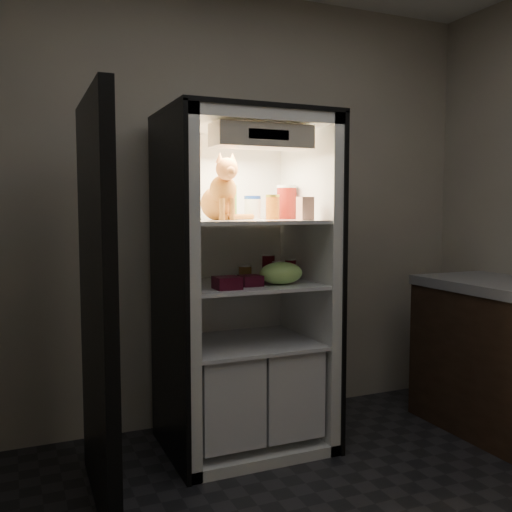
# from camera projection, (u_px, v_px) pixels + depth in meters

# --- Properties ---
(room_shell) EXTENTS (3.60, 3.60, 3.60)m
(room_shell) POSITION_uv_depth(u_px,v_px,m) (397.00, 129.00, 1.90)
(room_shell) COLOR white
(room_shell) RESTS_ON floor
(refrigerator) EXTENTS (0.90, 0.72, 1.88)m
(refrigerator) POSITION_uv_depth(u_px,v_px,m) (242.00, 307.00, 3.24)
(refrigerator) COLOR white
(refrigerator) RESTS_ON floor
(fridge_door) EXTENTS (0.07, 0.87, 1.85)m
(fridge_door) POSITION_uv_depth(u_px,v_px,m) (97.00, 306.00, 2.56)
(fridge_door) COLOR black
(fridge_door) RESTS_ON floor
(tabby_cat) EXTENTS (0.30, 0.34, 0.36)m
(tabby_cat) POSITION_uv_depth(u_px,v_px,m) (221.00, 195.00, 3.11)
(tabby_cat) COLOR #B56A17
(tabby_cat) RESTS_ON refrigerator
(parmesan_shaker) EXTENTS (0.07, 0.07, 0.19)m
(parmesan_shaker) POSITION_uv_depth(u_px,v_px,m) (230.00, 202.00, 3.18)
(parmesan_shaker) COLOR green
(parmesan_shaker) RESTS_ON refrigerator
(mayo_tub) EXTENTS (0.10, 0.10, 0.13)m
(mayo_tub) POSITION_uv_depth(u_px,v_px,m) (252.00, 208.00, 3.27)
(mayo_tub) COLOR white
(mayo_tub) RESTS_ON refrigerator
(salsa_jar) EXTENTS (0.08, 0.08, 0.14)m
(salsa_jar) POSITION_uv_depth(u_px,v_px,m) (273.00, 207.00, 3.21)
(salsa_jar) COLOR maroon
(salsa_jar) RESTS_ON refrigerator
(pepper_jar) EXTENTS (0.12, 0.12, 0.20)m
(pepper_jar) POSITION_uv_depth(u_px,v_px,m) (287.00, 202.00, 3.34)
(pepper_jar) COLOR maroon
(pepper_jar) RESTS_ON refrigerator
(cream_carton) EXTENTS (0.07, 0.07, 0.12)m
(cream_carton) POSITION_uv_depth(u_px,v_px,m) (305.00, 208.00, 3.05)
(cream_carton) COLOR white
(cream_carton) RESTS_ON refrigerator
(soda_can_a) EXTENTS (0.08, 0.08, 0.14)m
(soda_can_a) POSITION_uv_depth(u_px,v_px,m) (268.00, 266.00, 3.37)
(soda_can_a) COLOR black
(soda_can_a) RESTS_ON refrigerator
(soda_can_b) EXTENTS (0.06, 0.06, 0.12)m
(soda_can_b) POSITION_uv_depth(u_px,v_px,m) (290.00, 270.00, 3.29)
(soda_can_b) COLOR black
(soda_can_b) RESTS_ON refrigerator
(soda_can_c) EXTENTS (0.06, 0.06, 0.11)m
(soda_can_c) POSITION_uv_depth(u_px,v_px,m) (278.00, 272.00, 3.21)
(soda_can_c) COLOR black
(soda_can_c) RESTS_ON refrigerator
(condiment_jar) EXTENTS (0.07, 0.07, 0.10)m
(condiment_jar) POSITION_uv_depth(u_px,v_px,m) (245.00, 273.00, 3.18)
(condiment_jar) COLOR brown
(condiment_jar) RESTS_ON refrigerator
(grape_bag) EXTENTS (0.25, 0.18, 0.12)m
(grape_bag) POSITION_uv_depth(u_px,v_px,m) (281.00, 273.00, 3.10)
(grape_bag) COLOR #99D061
(grape_bag) RESTS_ON refrigerator
(berry_box_left) EXTENTS (0.13, 0.13, 0.06)m
(berry_box_left) POSITION_uv_depth(u_px,v_px,m) (227.00, 283.00, 2.92)
(berry_box_left) COLOR #450B1B
(berry_box_left) RESTS_ON refrigerator
(berry_box_right) EXTENTS (0.11, 0.11, 0.06)m
(berry_box_right) POSITION_uv_depth(u_px,v_px,m) (250.00, 281.00, 3.05)
(berry_box_right) COLOR #450B1B
(berry_box_right) RESTS_ON refrigerator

